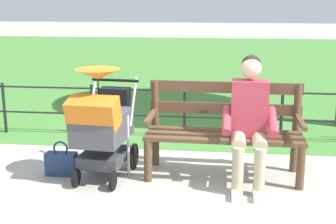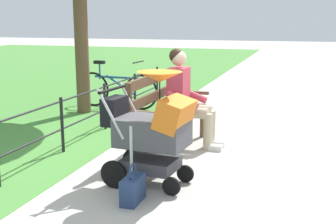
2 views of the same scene
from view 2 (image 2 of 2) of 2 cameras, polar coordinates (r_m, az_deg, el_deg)
ground_plane at (r=5.22m, az=-0.91°, el=-6.42°), size 60.00×60.00×0.00m
park_bench at (r=5.58m, az=-0.45°, el=0.38°), size 1.61×0.63×0.96m
person_on_bench at (r=5.72m, az=2.41°, el=2.20°), size 0.54×0.74×1.28m
stroller at (r=4.35m, az=-1.95°, el=-2.03°), size 0.58×0.92×1.15m
handbag at (r=4.08m, az=-4.56°, el=-9.86°), size 0.32×0.14×0.37m
park_fence at (r=5.86m, az=-12.21°, el=-0.39°), size 7.46×0.04×0.70m
bicycle at (r=8.31m, az=-6.69°, el=2.99°), size 0.44×1.66×0.89m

